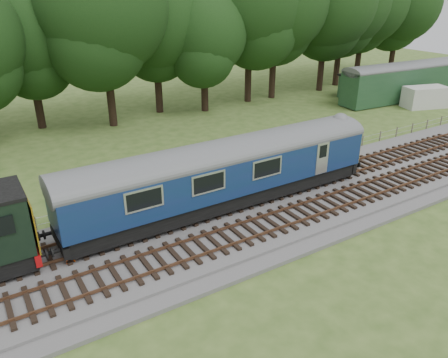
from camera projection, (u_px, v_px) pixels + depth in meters
ground at (303, 201)px, 25.71m from camera, size 120.00×120.00×0.00m
ballast at (303, 199)px, 25.64m from camera, size 70.00×7.00×0.35m
track_north at (288, 186)px, 26.62m from camera, size 67.20×2.40×0.21m
track_south at (322, 206)px, 24.30m from camera, size 67.20×2.40×0.21m
fence at (258, 175)px, 29.19m from camera, size 64.00×0.12×1.00m
tree_line at (153, 114)px, 42.72m from camera, size 70.00×8.00×18.00m
dmu_railcar at (225, 169)px, 23.52m from camera, size 18.05×2.86×3.88m
worker at (69, 247)px, 19.20m from camera, size 0.67×0.54×1.61m
parked_coach at (405, 79)px, 46.75m from camera, size 15.82×3.96×4.00m
shed at (357, 86)px, 47.89m from camera, size 3.22×3.22×2.59m
caravan at (425, 97)px, 44.54m from camera, size 4.73×3.28×2.10m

